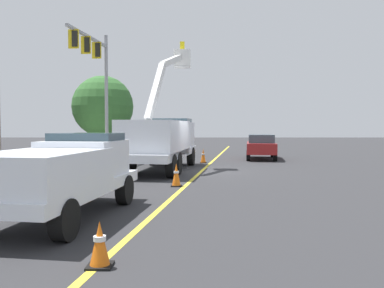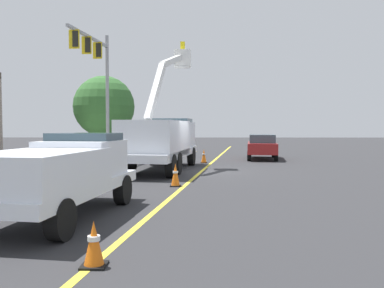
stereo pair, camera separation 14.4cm
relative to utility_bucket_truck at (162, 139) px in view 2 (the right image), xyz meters
The scene contains 11 objects.
ground 2.65m from the utility_bucket_truck, 107.16° to the right, with size 120.00×120.00×0.00m, color #2D2D30.
sidewalk_far_side 6.09m from the utility_bucket_truck, 84.75° to the left, with size 60.00×3.60×0.12m, color #B2ADA3.
lane_centre_stripe 2.65m from the utility_bucket_truck, 107.16° to the right, with size 50.00×0.16×0.01m, color yellow.
utility_bucket_truck is the anchor object (origin of this frame).
service_pickup_truck 10.74m from the utility_bucket_truck, behind, with size 5.85×2.89×2.06m.
passing_minivan 9.39m from the utility_bucket_truck, 42.16° to the right, with size 5.03×2.58×1.69m.
traffic_cone_leading 14.01m from the utility_bucket_truck, behind, with size 0.40×0.40×0.74m.
traffic_cone_mid_front 5.69m from the utility_bucket_truck, 169.94° to the right, with size 0.40×0.40×0.87m.
traffic_cone_mid_rear 4.72m from the utility_bucket_truck, 29.18° to the right, with size 0.40×0.40×0.88m.
traffic_signal_mast 7.26m from the utility_bucket_truck, 46.36° to the left, with size 5.63×1.09×8.17m.
street_tree_right 10.80m from the utility_bucket_truck, 28.80° to the left, with size 4.53×4.53×6.00m.
Camera 2 is at (-19.54, 0.28, 2.25)m, focal length 36.97 mm.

